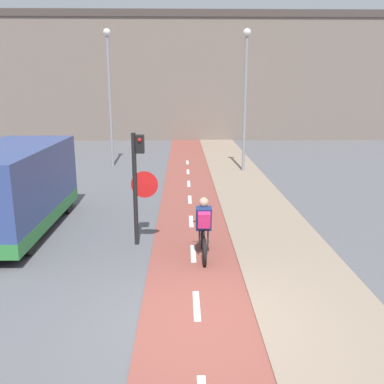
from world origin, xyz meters
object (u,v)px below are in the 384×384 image
(street_lamp_sidewalk, at_px, (245,86))
(van, at_px, (12,190))
(traffic_light_pole, at_px, (138,176))
(street_lamp_far, at_px, (109,84))
(cyclist_near, at_px, (204,229))

(street_lamp_sidewalk, bearing_deg, van, -132.15)
(traffic_light_pole, bearing_deg, street_lamp_far, 102.51)
(traffic_light_pole, height_order, street_lamp_sidewalk, street_lamp_sidewalk)
(traffic_light_pole, bearing_deg, van, 162.75)
(street_lamp_sidewalk, relative_size, cyclist_near, 3.83)
(traffic_light_pole, distance_m, van, 3.79)
(street_lamp_sidewalk, xyz_separation_m, cyclist_near, (-2.36, -10.29, -3.22))
(traffic_light_pole, distance_m, street_lamp_sidewalk, 10.41)
(cyclist_near, relative_size, van, 0.31)
(street_lamp_sidewalk, height_order, van, street_lamp_sidewalk)
(street_lamp_sidewalk, bearing_deg, street_lamp_far, 166.71)
(street_lamp_far, relative_size, cyclist_near, 3.92)
(street_lamp_sidewalk, distance_m, cyclist_near, 11.04)
(street_lamp_far, bearing_deg, traffic_light_pole, -77.49)
(van, bearing_deg, traffic_light_pole, -17.25)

